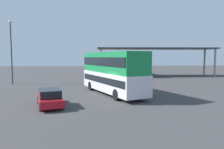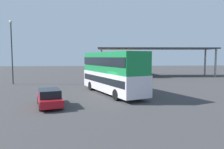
{
  "view_description": "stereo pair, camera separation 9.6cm",
  "coord_description": "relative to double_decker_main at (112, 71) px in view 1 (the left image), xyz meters",
  "views": [
    {
      "loc": [
        -2.49,
        -18.68,
        3.79
      ],
      "look_at": [
        -0.57,
        2.42,
        2.0
      ],
      "focal_mm": 33.23,
      "sensor_mm": 36.0,
      "label": 1
    },
    {
      "loc": [
        -2.39,
        -18.69,
        3.79
      ],
      "look_at": [
        -0.57,
        2.42,
        2.0
      ],
      "focal_mm": 33.23,
      "sensor_mm": 36.0,
      "label": 2
    }
  ],
  "objects": [
    {
      "name": "double_decker_mid_row",
      "position": [
        5.45,
        20.76,
        0.0
      ],
      "size": [
        3.04,
        10.56,
        4.28
      ],
      "rotation": [
        0.0,
        0.0,
        1.62
      ],
      "color": "white",
      "rests_on": "ground_plane"
    },
    {
      "name": "parked_hatchback",
      "position": [
        -5.27,
        -5.05,
        -1.67
      ],
      "size": [
        2.76,
        4.35,
        1.35
      ],
      "rotation": [
        0.0,
        0.0,
        1.87
      ],
      "color": "#AC141E",
      "rests_on": "ground_plane"
    },
    {
      "name": "double_decker_near_canopy",
      "position": [
        1.55,
        19.31,
        -0.14
      ],
      "size": [
        3.25,
        10.81,
        4.01
      ],
      "rotation": [
        0.0,
        0.0,
        1.64
      ],
      "color": "white",
      "rests_on": "ground_plane"
    },
    {
      "name": "lamppost_tall",
      "position": [
        -13.15,
        8.76,
        3.11
      ],
      "size": [
        0.44,
        0.44,
        8.8
      ],
      "color": "#33353A",
      "rests_on": "ground_plane"
    },
    {
      "name": "double_decker_main",
      "position": [
        0.0,
        0.0,
        0.0
      ],
      "size": [
        6.09,
        10.39,
        4.28
      ],
      "rotation": [
        0.0,
        0.0,
        1.95
      ],
      "color": "silver",
      "rests_on": "ground_plane"
    },
    {
      "name": "ground_plane",
      "position": [
        0.57,
        -2.43,
        -2.34
      ],
      "size": [
        140.0,
        140.0,
        0.0
      ],
      "primitive_type": "plane",
      "color": "#3D3C3D"
    },
    {
      "name": "depot_canopy",
      "position": [
        10.56,
        19.38,
        2.9
      ],
      "size": [
        23.38,
        6.55,
        5.59
      ],
      "rotation": [
        0.0,
        0.0,
        -0.05
      ],
      "color": "#33353A",
      "rests_on": "ground_plane"
    }
  ]
}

